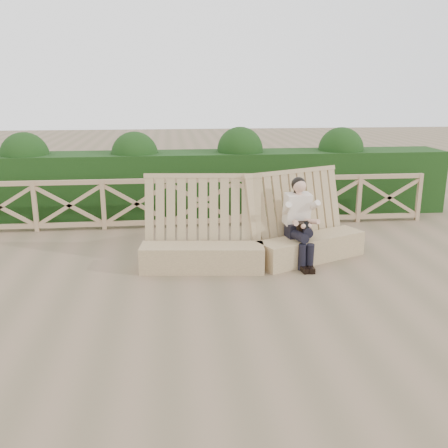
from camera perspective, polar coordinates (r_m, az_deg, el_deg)
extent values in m
plane|color=brown|center=(7.83, -0.75, -7.17)|extent=(60.00, 60.00, 0.00)
cube|color=olive|center=(8.45, -2.49, -3.86)|extent=(2.11, 0.72, 0.44)
cube|color=olive|center=(8.53, -2.46, 0.39)|extent=(2.10, 0.67, 1.56)
cube|color=olive|center=(9.07, 9.91, -2.71)|extent=(2.09, 1.30, 0.44)
cube|color=olive|center=(9.11, 8.99, 1.18)|extent=(2.07, 1.25, 1.56)
cube|color=black|center=(8.90, 8.41, -0.68)|extent=(0.44, 0.35, 0.24)
cube|color=beige|center=(8.85, 8.36, 1.74)|extent=(0.49, 0.38, 0.58)
sphere|color=tan|center=(8.72, 8.61, 4.33)|extent=(0.27, 0.27, 0.23)
sphere|color=black|center=(8.75, 8.51, 4.52)|extent=(0.29, 0.29, 0.25)
cylinder|color=black|center=(8.67, 8.42, -1.28)|extent=(0.25, 0.53, 0.17)
cylinder|color=black|center=(8.73, 9.44, -0.66)|extent=(0.25, 0.53, 0.18)
cylinder|color=black|center=(8.55, 8.92, -3.80)|extent=(0.15, 0.15, 0.44)
cylinder|color=black|center=(8.59, 9.79, -3.76)|extent=(0.15, 0.15, 0.44)
cube|color=black|center=(8.53, 9.14, -5.16)|extent=(0.14, 0.28, 0.09)
cube|color=black|center=(8.55, 9.88, -5.13)|extent=(0.14, 0.28, 0.09)
cube|color=black|center=(8.71, 9.09, -0.33)|extent=(0.25, 0.17, 0.15)
cube|color=black|center=(8.53, 9.47, -0.22)|extent=(0.09, 0.11, 0.13)
cube|color=#8E7252|center=(10.90, -2.53, 5.06)|extent=(10.10, 0.07, 0.10)
cube|color=#8E7252|center=(11.10, -2.48, 0.34)|extent=(10.10, 0.07, 0.10)
cube|color=black|center=(12.13, -2.89, 4.68)|extent=(12.00, 1.20, 1.50)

